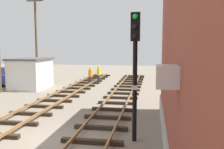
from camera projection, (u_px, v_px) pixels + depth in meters
ground_plane at (57, 142)px, 9.94m from camera, size 80.00×80.00×0.00m
track_near_building at (92, 141)px, 9.69m from camera, size 2.50×45.53×0.32m
signal_mast at (135, 62)px, 9.65m from camera, size 0.36×0.40×5.12m
control_hut at (31, 73)px, 22.35m from camera, size 3.00×3.80×2.76m
utility_pole_far at (36, 38)px, 25.95m from camera, size 1.80×0.24×8.92m
track_worker_foreground at (90, 76)px, 24.19m from camera, size 0.40×0.40×1.87m
track_worker_distant at (99, 74)px, 25.37m from camera, size 0.40×0.40×1.87m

